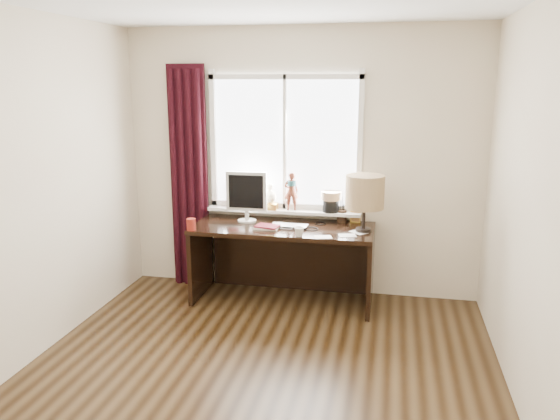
% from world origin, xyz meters
% --- Properties ---
extents(floor, '(3.50, 4.00, 0.00)m').
position_xyz_m(floor, '(0.00, 0.00, 0.00)').
color(floor, '#44311B').
rests_on(floor, ground).
extents(wall_back, '(3.50, 0.00, 2.60)m').
position_xyz_m(wall_back, '(0.00, 2.00, 1.30)').
color(wall_back, beige).
rests_on(wall_back, ground).
extents(wall_front, '(3.50, 0.00, 2.60)m').
position_xyz_m(wall_front, '(0.00, -2.00, 1.30)').
color(wall_front, beige).
rests_on(wall_front, ground).
extents(wall_left, '(0.00, 4.00, 2.60)m').
position_xyz_m(wall_left, '(-1.75, 0.00, 1.30)').
color(wall_left, beige).
rests_on(wall_left, ground).
extents(wall_right, '(0.00, 4.00, 2.60)m').
position_xyz_m(wall_right, '(1.75, 0.00, 1.30)').
color(wall_right, beige).
rests_on(wall_right, ground).
extents(laptop, '(0.36, 0.24, 0.03)m').
position_xyz_m(laptop, '(-0.03, 1.61, 0.76)').
color(laptop, silver).
rests_on(laptop, desk).
extents(mug, '(0.12, 0.12, 0.09)m').
position_xyz_m(mug, '(0.11, 1.33, 0.79)').
color(mug, white).
rests_on(mug, desk).
extents(red_cup, '(0.08, 0.08, 0.11)m').
position_xyz_m(red_cup, '(-0.90, 1.33, 0.80)').
color(red_cup, maroon).
rests_on(red_cup, desk).
extents(window, '(1.52, 0.20, 1.40)m').
position_xyz_m(window, '(-0.14, 1.95, 1.31)').
color(window, white).
rests_on(window, ground).
extents(curtain, '(0.38, 0.09, 2.25)m').
position_xyz_m(curtain, '(-1.13, 1.91, 1.12)').
color(curtain, black).
rests_on(curtain, floor).
extents(desk, '(1.70, 0.70, 0.75)m').
position_xyz_m(desk, '(-0.10, 1.73, 0.51)').
color(desk, black).
rests_on(desk, floor).
extents(monitor, '(0.40, 0.18, 0.49)m').
position_xyz_m(monitor, '(-0.48, 1.74, 1.03)').
color(monitor, beige).
rests_on(monitor, desk).
extents(notebook_stack, '(0.24, 0.19, 0.03)m').
position_xyz_m(notebook_stack, '(-0.23, 1.52, 0.77)').
color(notebook_stack, beige).
rests_on(notebook_stack, desk).
extents(brush_holder, '(0.09, 0.09, 0.25)m').
position_xyz_m(brush_holder, '(0.43, 1.90, 0.81)').
color(brush_holder, black).
rests_on(brush_holder, desk).
extents(icon_frame, '(0.10, 0.03, 0.13)m').
position_xyz_m(icon_frame, '(0.56, 1.91, 0.81)').
color(icon_frame, gold).
rests_on(icon_frame, desk).
extents(table_lamp, '(0.35, 0.35, 0.52)m').
position_xyz_m(table_lamp, '(0.65, 1.60, 1.11)').
color(table_lamp, black).
rests_on(table_lamp, desk).
extents(loose_papers, '(0.48, 0.39, 0.00)m').
position_xyz_m(loose_papers, '(0.48, 1.45, 0.75)').
color(loose_papers, white).
rests_on(loose_papers, desk).
extents(desk_cables, '(0.39, 0.36, 0.01)m').
position_xyz_m(desk_cables, '(0.14, 1.67, 0.75)').
color(desk_cables, black).
rests_on(desk_cables, desk).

